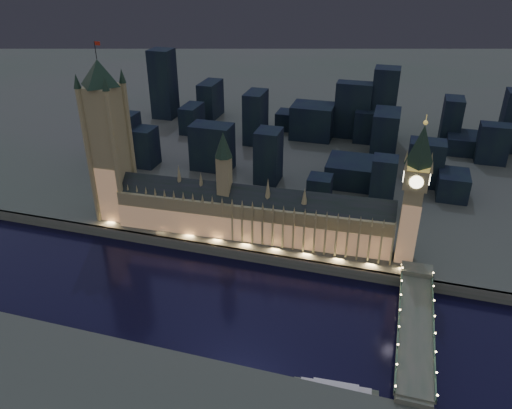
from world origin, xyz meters
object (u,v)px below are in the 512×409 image
(westminster_bridge, at_px, (415,326))
(palace_of_westminster, at_px, (250,213))
(victoria_tower, at_px, (108,136))
(river_boat, at_px, (335,390))
(elizabeth_tower, at_px, (415,184))

(westminster_bridge, bearing_deg, palace_of_westminster, 151.12)
(palace_of_westminster, bearing_deg, westminster_bridge, -28.88)
(palace_of_westminster, xyz_separation_m, victoria_tower, (-108.66, 0.19, 47.94))
(palace_of_westminster, relative_size, victoria_tower, 1.52)
(westminster_bridge, relative_size, river_boat, 2.60)
(palace_of_westminster, bearing_deg, victoria_tower, 179.90)
(victoria_tower, bearing_deg, elizabeth_tower, -0.00)
(westminster_bridge, bearing_deg, victoria_tower, 163.92)
(victoria_tower, relative_size, westminster_bridge, 1.18)
(palace_of_westminster, distance_m, westminster_bridge, 136.51)
(victoria_tower, bearing_deg, palace_of_westminster, -0.10)
(victoria_tower, bearing_deg, river_boat, -32.30)
(elizabeth_tower, bearing_deg, river_boat, -103.28)
(victoria_tower, distance_m, river_boat, 235.92)
(victoria_tower, xyz_separation_m, river_boat, (189.69, -119.93, -72.75))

